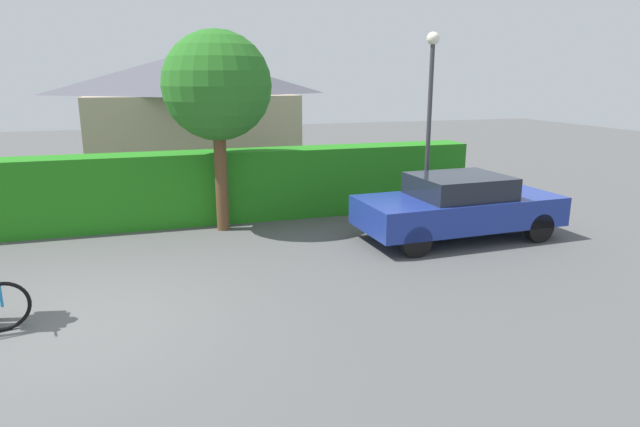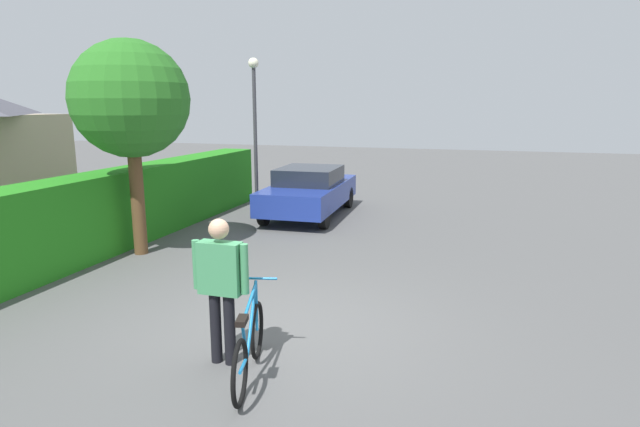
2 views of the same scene
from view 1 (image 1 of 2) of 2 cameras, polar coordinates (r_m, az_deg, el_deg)
The scene contains 6 objects.
ground_plane at distance 8.08m, azimuth -24.12°, elevation -10.61°, with size 60.00×60.00×0.00m, color #515151.
hedge_row at distance 12.55m, azimuth -22.09°, elevation 2.01°, with size 17.29×0.90×1.60m, color #227A1A.
house_distant at distance 18.04m, azimuth -13.43°, elevation 10.01°, with size 6.33×5.12×3.98m.
parked_car_near at distance 11.34m, azimuth 14.38°, elevation 0.79°, with size 4.17×1.89×1.31m.
street_lamp at distance 12.49m, azimuth 11.52°, elevation 11.52°, with size 0.28×0.28×4.17m.
tree_kerbside at distance 11.54m, azimuth -10.79°, elevation 12.96°, with size 2.24×2.24×4.17m.
Camera 1 is at (1.11, -7.33, 3.21)m, focal length 30.37 mm.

